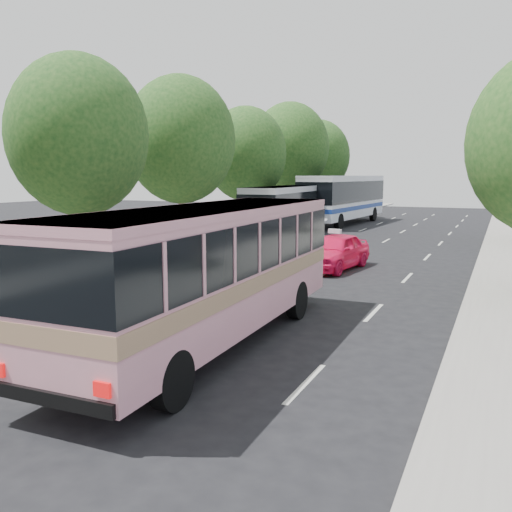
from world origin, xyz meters
The scene contains 14 objects.
ground centered at (0.00, 0.00, 0.00)m, with size 120.00×120.00×0.00m, color black.
sidewalk_left centered at (-8.50, 20.00, 0.07)m, with size 4.00×90.00×0.15m, color #9E998E.
low_wall centered at (-10.30, 20.00, 0.90)m, with size 0.30×90.00×1.50m, color #9E998E.
tree_left_b centered at (-8.42, 5.94, 5.82)m, with size 5.70×5.70×8.88m.
tree_left_c centered at (-8.62, 13.94, 6.12)m, with size 6.00×6.00×9.35m.
tree_left_d centered at (-8.52, 21.94, 5.63)m, with size 5.52×5.52×8.60m.
tree_left_e centered at (-8.42, 29.94, 6.43)m, with size 6.30×6.30×9.82m.
tree_left_f centered at (-8.62, 37.94, 6.00)m, with size 5.88×5.88×9.16m.
pink_bus centered at (1.30, -0.62, 2.04)m, with size 2.84×10.31×3.27m.
pink_taxi centered at (1.00, 10.75, 0.77)m, with size 1.83×4.54×1.55m, color #FC1554.
white_pickup centered at (-2.56, 13.89, 0.88)m, with size 2.46×6.04×1.75m, color white.
tour_coach_front centered at (-5.64, 21.90, 1.97)m, with size 3.04×11.08×3.28m.
tour_coach_rear centered at (-4.50, 32.10, 2.39)m, with size 3.73×13.40×3.96m.
taxi_roof_sign centered at (1.00, 10.75, 1.64)m, with size 0.55×0.18×0.18m, color silver.
Camera 1 is at (7.49, -11.49, 3.99)m, focal length 38.00 mm.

